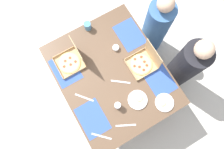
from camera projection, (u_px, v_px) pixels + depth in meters
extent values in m
plane|color=beige|center=(112.00, 87.00, 3.00)|extent=(6.00, 6.00, 0.00)
cylinder|color=#3F3328|center=(54.00, 60.00, 2.74)|extent=(0.07, 0.07, 0.70)
cylinder|color=#3F3328|center=(102.00, 148.00, 2.47)|extent=(0.07, 0.07, 0.70)
cylinder|color=#3F3328|center=(121.00, 25.00, 2.86)|extent=(0.07, 0.07, 0.70)
cylinder|color=#3F3328|center=(173.00, 105.00, 2.59)|extent=(0.07, 0.07, 0.70)
cube|color=brown|center=(112.00, 75.00, 2.31)|extent=(1.37, 1.13, 0.03)
cube|color=#2D4C9E|center=(65.00, 69.00, 2.31)|extent=(0.36, 0.26, 0.00)
cube|color=#2D4C9E|center=(92.00, 119.00, 2.18)|extent=(0.36, 0.26, 0.00)
cube|color=#2D4C9E|center=(130.00, 35.00, 2.42)|extent=(0.36, 0.26, 0.00)
cube|color=#2D4C9E|center=(159.00, 80.00, 2.28)|extent=(0.36, 0.26, 0.00)
cube|color=tan|center=(69.00, 63.00, 2.33)|extent=(0.28, 0.28, 0.01)
cube|color=tan|center=(63.00, 52.00, 2.34)|extent=(0.01, 0.28, 0.03)
cube|color=tan|center=(75.00, 73.00, 2.28)|extent=(0.01, 0.28, 0.03)
cube|color=tan|center=(58.00, 69.00, 2.29)|extent=(0.28, 0.01, 0.03)
cube|color=tan|center=(80.00, 56.00, 2.33)|extent=(0.28, 0.01, 0.03)
cylinder|color=#E0B76B|center=(69.00, 63.00, 2.32)|extent=(0.25, 0.25, 0.01)
cylinder|color=#EFD67F|center=(69.00, 63.00, 2.31)|extent=(0.22, 0.22, 0.00)
cylinder|color=red|center=(71.00, 65.00, 2.30)|extent=(0.03, 0.03, 0.00)
cylinder|color=red|center=(75.00, 62.00, 2.31)|extent=(0.03, 0.03, 0.00)
cylinder|color=red|center=(70.00, 58.00, 2.32)|extent=(0.03, 0.03, 0.00)
cylinder|color=red|center=(65.00, 61.00, 2.31)|extent=(0.03, 0.03, 0.00)
cylinder|color=red|center=(64.00, 67.00, 2.30)|extent=(0.03, 0.03, 0.00)
cube|color=tan|center=(78.00, 52.00, 2.18)|extent=(0.28, 0.01, 0.28)
cube|color=tan|center=(141.00, 65.00, 2.32)|extent=(0.28, 0.28, 0.01)
cube|color=tan|center=(134.00, 54.00, 2.34)|extent=(0.01, 0.28, 0.03)
cube|color=tan|center=(148.00, 74.00, 2.28)|extent=(0.01, 0.28, 0.03)
cube|color=tan|center=(130.00, 70.00, 2.29)|extent=(0.28, 0.01, 0.03)
cube|color=tan|center=(152.00, 58.00, 2.32)|extent=(0.28, 0.01, 0.03)
cylinder|color=#E0B76B|center=(141.00, 64.00, 2.32)|extent=(0.25, 0.25, 0.01)
cylinder|color=#EFD67F|center=(141.00, 64.00, 2.31)|extent=(0.22, 0.22, 0.00)
cylinder|color=red|center=(144.00, 70.00, 2.29)|extent=(0.03, 0.03, 0.00)
cylinder|color=red|center=(147.00, 65.00, 2.30)|extent=(0.03, 0.03, 0.00)
cylinder|color=red|center=(144.00, 62.00, 2.31)|extent=(0.03, 0.03, 0.00)
cylinder|color=red|center=(141.00, 57.00, 2.32)|extent=(0.03, 0.03, 0.00)
cylinder|color=red|center=(135.00, 59.00, 2.32)|extent=(0.03, 0.03, 0.00)
cylinder|color=red|center=(135.00, 66.00, 2.30)|extent=(0.03, 0.03, 0.00)
cylinder|color=red|center=(139.00, 67.00, 2.30)|extent=(0.03, 0.03, 0.00)
cube|color=tan|center=(153.00, 54.00, 2.17)|extent=(0.28, 0.04, 0.28)
cylinder|color=white|center=(164.00, 103.00, 2.22)|extent=(0.19, 0.19, 0.01)
cylinder|color=white|center=(164.00, 103.00, 2.21)|extent=(0.20, 0.20, 0.01)
cylinder|color=#E0B76B|center=(162.00, 103.00, 2.20)|extent=(0.08, 0.08, 0.01)
cylinder|color=#EFD67F|center=(163.00, 103.00, 2.20)|extent=(0.07, 0.07, 0.00)
cylinder|color=white|center=(138.00, 100.00, 2.23)|extent=(0.20, 0.20, 0.01)
cylinder|color=white|center=(138.00, 100.00, 2.22)|extent=(0.21, 0.21, 0.01)
cylinder|color=#E0B76B|center=(139.00, 98.00, 2.21)|extent=(0.08, 0.08, 0.01)
cylinder|color=#EFD67F|center=(139.00, 98.00, 2.21)|extent=(0.07, 0.07, 0.00)
cylinder|color=silver|center=(118.00, 106.00, 2.16)|extent=(0.07, 0.07, 0.10)
cylinder|color=teal|center=(88.00, 26.00, 2.39)|extent=(0.08, 0.08, 0.10)
cylinder|color=white|center=(116.00, 48.00, 2.35)|extent=(0.07, 0.07, 0.04)
cube|color=#B7B7BC|center=(84.00, 98.00, 2.23)|extent=(0.17, 0.15, 0.00)
cube|color=#B7B7BC|center=(102.00, 136.00, 2.14)|extent=(0.16, 0.16, 0.00)
cube|color=#B7B7BC|center=(121.00, 82.00, 2.28)|extent=(0.14, 0.18, 0.00)
cube|color=#B7B7BC|center=(126.00, 125.00, 2.16)|extent=(0.11, 0.20, 0.00)
cylinder|color=#33598C|center=(155.00, 29.00, 2.72)|extent=(0.32, 0.32, 0.93)
sphere|color=#D1A889|center=(166.00, 4.00, 2.18)|extent=(0.19, 0.19, 0.19)
cylinder|color=black|center=(183.00, 67.00, 2.56)|extent=(0.32, 0.32, 1.00)
sphere|color=#D1A889|center=(204.00, 49.00, 1.97)|extent=(0.19, 0.19, 0.19)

